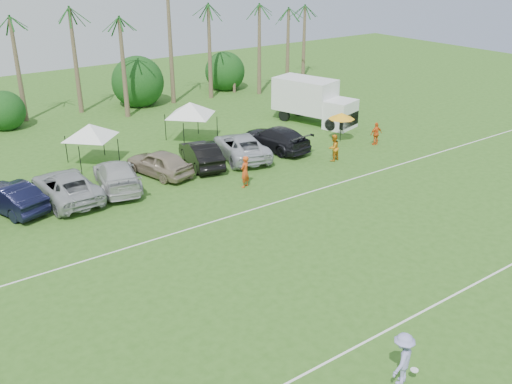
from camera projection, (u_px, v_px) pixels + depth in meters
ground at (448, 347)px, 21.06m from camera, size 120.00×120.00×0.00m
field_lines at (307, 259)px, 27.01m from camera, size 80.00×12.10×0.01m
palm_tree_4 at (19, 33)px, 44.22m from camera, size 2.40×2.40×8.90m
palm_tree_5 at (69, 18)px, 46.03m from camera, size 2.40×2.40×9.90m
palm_tree_6 at (114, 4)px, 47.84m from camera, size 2.40×2.40×10.90m
palm_tree_8 at (207, 18)px, 53.37m from camera, size 2.40×2.40×8.90m
palm_tree_9 at (250, 5)px, 55.72m from camera, size 2.40×2.40×9.90m
bush_tree_1 at (2, 105)px, 46.13m from camera, size 4.00×4.00×4.00m
bush_tree_2 at (138, 86)px, 52.60m from camera, size 4.00×4.00×4.00m
bush_tree_3 at (229, 73)px, 57.98m from camera, size 4.00×4.00×4.00m
sideline_player_a at (245, 172)px, 34.74m from camera, size 0.86×0.72×1.99m
sideline_player_b at (333, 148)px, 39.07m from camera, size 1.00×0.83×1.87m
sideline_player_c at (376, 134)px, 42.26m from camera, size 1.05×0.56×1.71m
box_truck at (314, 100)px, 47.29m from camera, size 4.46×7.40×3.58m
canopy_tent_left at (89, 124)px, 37.67m from camera, size 4.10×4.10×3.32m
canopy_tent_right at (190, 102)px, 42.11m from camera, size 4.39×4.39×3.56m
market_umbrella at (342, 116)px, 42.54m from camera, size 2.01×2.01×2.23m
frisbee_player at (403, 359)px, 18.98m from camera, size 1.44×1.13×1.95m
parked_car_1 at (10, 197)px, 31.59m from camera, size 3.27×5.39×1.68m
parked_car_2 at (66, 186)px, 33.02m from camera, size 2.80×6.05×1.68m
parked_car_3 at (117, 175)px, 34.63m from camera, size 3.65×6.18×1.68m
parked_car_4 at (159, 163)px, 36.61m from camera, size 3.18×5.27×1.68m
parked_car_5 at (201, 154)px, 38.19m from camera, size 2.88×5.36×1.68m
parked_car_6 at (241, 146)px, 39.68m from camera, size 4.28×6.56×1.68m
parked_car_7 at (276, 138)px, 41.35m from camera, size 2.87×5.97×1.68m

